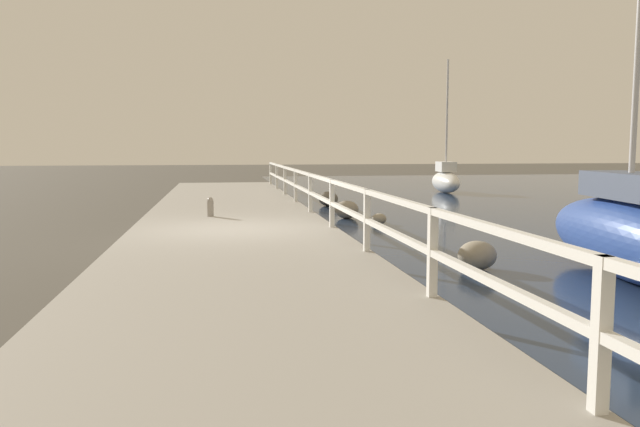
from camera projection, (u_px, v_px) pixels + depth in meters
name	position (u px, v px, depth m)	size (l,w,h in m)	color
ground_plane	(235.00, 242.00, 13.33)	(120.00, 120.00, 0.00)	#4C473D
dock_walkway	(235.00, 235.00, 13.31)	(4.43, 36.00, 0.28)	#9E998E
railing	(332.00, 194.00, 13.56)	(0.10, 32.50, 1.04)	white
boulder_mid_strip	(347.00, 210.00, 17.68)	(0.68, 0.61, 0.51)	gray
boulder_downstream	(328.00, 199.00, 21.48)	(0.67, 0.60, 0.50)	#666056
boulder_far_strip	(379.00, 219.00, 16.34)	(0.39, 0.35, 0.29)	gray
boulder_upstream	(477.00, 255.00, 10.26)	(0.64, 0.58, 0.48)	gray
mooring_bollard	(210.00, 207.00, 15.71)	(0.16, 0.16, 0.49)	gray
sailboat_white	(446.00, 180.00, 27.81)	(1.34, 3.45, 5.84)	white
sailboat_blue	(628.00, 234.00, 9.47)	(1.75, 5.01, 6.18)	#2D4C9E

